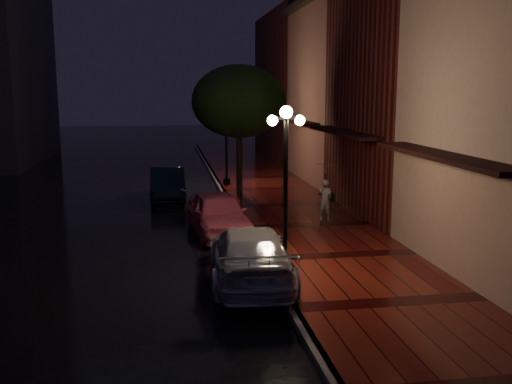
{
  "coord_description": "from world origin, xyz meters",
  "views": [
    {
      "loc": [
        -2.67,
        -19.04,
        4.86
      ],
      "look_at": [
        0.37,
        -0.09,
        1.4
      ],
      "focal_mm": 40.0,
      "sensor_mm": 36.0,
      "label": 1
    }
  ],
  "objects_px": {
    "streetlamp_near": "(286,179)",
    "navy_car": "(168,183)",
    "pink_car": "(218,214)",
    "street_tree": "(239,104)",
    "silver_car": "(250,255)",
    "streetlamp_far": "(226,136)",
    "parking_meter": "(241,196)",
    "woman_with_umbrella": "(325,182)"
  },
  "relations": [
    {
      "from": "street_tree",
      "to": "pink_car",
      "type": "height_order",
      "value": "street_tree"
    },
    {
      "from": "streetlamp_near",
      "to": "street_tree",
      "type": "height_order",
      "value": "street_tree"
    },
    {
      "from": "streetlamp_far",
      "to": "pink_car",
      "type": "relative_size",
      "value": 1.0
    },
    {
      "from": "street_tree",
      "to": "navy_car",
      "type": "bearing_deg",
      "value": 170.92
    },
    {
      "from": "streetlamp_far",
      "to": "pink_car",
      "type": "xyz_separation_m",
      "value": [
        -1.3,
        -9.29,
        -1.87
      ]
    },
    {
      "from": "navy_car",
      "to": "parking_meter",
      "type": "xyz_separation_m",
      "value": [
        2.73,
        -4.39,
        0.17
      ]
    },
    {
      "from": "streetlamp_far",
      "to": "pink_car",
      "type": "bearing_deg",
      "value": -97.99
    },
    {
      "from": "street_tree",
      "to": "parking_meter",
      "type": "height_order",
      "value": "street_tree"
    },
    {
      "from": "streetlamp_near",
      "to": "streetlamp_far",
      "type": "distance_m",
      "value": 14.0
    },
    {
      "from": "streetlamp_near",
      "to": "parking_meter",
      "type": "height_order",
      "value": "streetlamp_near"
    },
    {
      "from": "pink_car",
      "to": "navy_car",
      "type": "relative_size",
      "value": 1.01
    },
    {
      "from": "street_tree",
      "to": "woman_with_umbrella",
      "type": "bearing_deg",
      "value": -66.13
    },
    {
      "from": "woman_with_umbrella",
      "to": "silver_car",
      "type": "bearing_deg",
      "value": 76.19
    },
    {
      "from": "pink_car",
      "to": "woman_with_umbrella",
      "type": "distance_m",
      "value": 4.14
    },
    {
      "from": "street_tree",
      "to": "navy_car",
      "type": "height_order",
      "value": "street_tree"
    },
    {
      "from": "streetlamp_near",
      "to": "silver_car",
      "type": "distance_m",
      "value": 2.12
    },
    {
      "from": "navy_car",
      "to": "pink_car",
      "type": "bearing_deg",
      "value": -76.62
    },
    {
      "from": "streetlamp_near",
      "to": "navy_car",
      "type": "xyz_separation_m",
      "value": [
        -2.93,
        11.5,
        -1.9
      ]
    },
    {
      "from": "street_tree",
      "to": "streetlamp_near",
      "type": "bearing_deg",
      "value": -91.35
    },
    {
      "from": "woman_with_umbrella",
      "to": "parking_meter",
      "type": "height_order",
      "value": "woman_with_umbrella"
    },
    {
      "from": "navy_car",
      "to": "streetlamp_near",
      "type": "bearing_deg",
      "value": -75.81
    },
    {
      "from": "streetlamp_far",
      "to": "parking_meter",
      "type": "height_order",
      "value": "streetlamp_far"
    },
    {
      "from": "woman_with_umbrella",
      "to": "parking_meter",
      "type": "xyz_separation_m",
      "value": [
        -2.86,
        1.55,
        -0.69
      ]
    },
    {
      "from": "streetlamp_far",
      "to": "silver_car",
      "type": "relative_size",
      "value": 0.87
    },
    {
      "from": "pink_car",
      "to": "parking_meter",
      "type": "bearing_deg",
      "value": 59.1
    },
    {
      "from": "streetlamp_far",
      "to": "pink_car",
      "type": "height_order",
      "value": "streetlamp_far"
    },
    {
      "from": "streetlamp_near",
      "to": "silver_car",
      "type": "xyz_separation_m",
      "value": [
        -0.95,
        -0.23,
        -1.88
      ]
    },
    {
      "from": "navy_car",
      "to": "silver_car",
      "type": "height_order",
      "value": "silver_car"
    },
    {
      "from": "street_tree",
      "to": "woman_with_umbrella",
      "type": "xyz_separation_m",
      "value": [
        2.4,
        -5.43,
        -2.68
      ]
    },
    {
      "from": "pink_car",
      "to": "streetlamp_far",
      "type": "bearing_deg",
      "value": 75.75
    },
    {
      "from": "street_tree",
      "to": "navy_car",
      "type": "distance_m",
      "value": 4.79
    },
    {
      "from": "streetlamp_near",
      "to": "parking_meter",
      "type": "relative_size",
      "value": 3.61
    },
    {
      "from": "streetlamp_near",
      "to": "streetlamp_far",
      "type": "relative_size",
      "value": 1.0
    },
    {
      "from": "streetlamp_far",
      "to": "parking_meter",
      "type": "distance_m",
      "value": 7.1
    },
    {
      "from": "streetlamp_far",
      "to": "street_tree",
      "type": "relative_size",
      "value": 0.74
    },
    {
      "from": "pink_car",
      "to": "woman_with_umbrella",
      "type": "height_order",
      "value": "woman_with_umbrella"
    },
    {
      "from": "pink_car",
      "to": "street_tree",
      "type": "bearing_deg",
      "value": 69.77
    },
    {
      "from": "pink_car",
      "to": "streetlamp_near",
      "type": "bearing_deg",
      "value": -80.79
    },
    {
      "from": "street_tree",
      "to": "navy_car",
      "type": "relative_size",
      "value": 1.36
    },
    {
      "from": "pink_car",
      "to": "silver_car",
      "type": "height_order",
      "value": "pink_car"
    },
    {
      "from": "streetlamp_near",
      "to": "navy_car",
      "type": "bearing_deg",
      "value": 104.32
    },
    {
      "from": "street_tree",
      "to": "pink_car",
      "type": "xyz_separation_m",
      "value": [
        -1.56,
        -6.28,
        -3.51
      ]
    }
  ]
}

